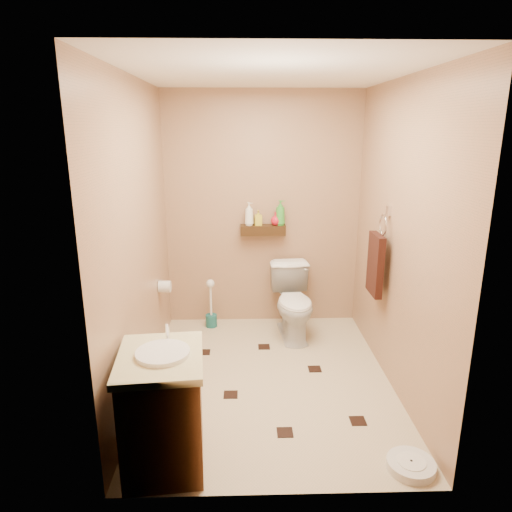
{
  "coord_description": "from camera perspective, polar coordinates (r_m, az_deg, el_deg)",
  "views": [
    {
      "loc": [
        -0.2,
        -3.39,
        2.03
      ],
      "look_at": [
        -0.1,
        0.25,
        1.0
      ],
      "focal_mm": 32.0,
      "sensor_mm": 36.0,
      "label": 1
    }
  ],
  "objects": [
    {
      "name": "ground",
      "position": [
        3.96,
        1.57,
        -15.11
      ],
      "size": [
        2.5,
        2.5,
        0.0
      ],
      "primitive_type": "plane",
      "color": "beige",
      "rests_on": "ground"
    },
    {
      "name": "wall_back",
      "position": [
        4.72,
        0.84,
        5.62
      ],
      "size": [
        2.0,
        0.04,
        2.4
      ],
      "primitive_type": "cube",
      "color": "#A17B5C",
      "rests_on": "ground"
    },
    {
      "name": "wall_front",
      "position": [
        2.31,
        3.51,
        -5.39
      ],
      "size": [
        2.0,
        0.04,
        2.4
      ],
      "primitive_type": "cube",
      "color": "#A17B5C",
      "rests_on": "ground"
    },
    {
      "name": "wall_left",
      "position": [
        3.58,
        -14.48,
        1.84
      ],
      "size": [
        0.04,
        2.5,
        2.4
      ],
      "primitive_type": "cube",
      "color": "#A17B5C",
      "rests_on": "ground"
    },
    {
      "name": "wall_right",
      "position": [
        3.69,
        17.41,
        2.03
      ],
      "size": [
        0.04,
        2.5,
        2.4
      ],
      "primitive_type": "cube",
      "color": "#A17B5C",
      "rests_on": "ground"
    },
    {
      "name": "ceiling",
      "position": [
        3.42,
        1.89,
        21.95
      ],
      "size": [
        2.0,
        2.5,
        0.02
      ],
      "primitive_type": "cube",
      "color": "white",
      "rests_on": "wall_back"
    },
    {
      "name": "wall_shelf",
      "position": [
        4.68,
        0.87,
        3.27
      ],
      "size": [
        0.46,
        0.14,
        0.1
      ],
      "primitive_type": "cube",
      "color": "#34210E",
      "rests_on": "wall_back"
    },
    {
      "name": "floor_accents",
      "position": [
        3.91,
        2.11,
        -15.45
      ],
      "size": [
        1.3,
        1.39,
        0.01
      ],
      "color": "black",
      "rests_on": "ground"
    },
    {
      "name": "toilet",
      "position": [
        4.57,
        4.74,
        -5.8
      ],
      "size": [
        0.45,
        0.73,
        0.71
      ],
      "primitive_type": "imported",
      "rotation": [
        0.0,
        0.0,
        0.08
      ],
      "color": "white",
      "rests_on": "ground"
    },
    {
      "name": "vanity",
      "position": [
        2.99,
        -11.52,
        -18.1
      ],
      "size": [
        0.55,
        0.65,
        0.85
      ],
      "rotation": [
        0.0,
        0.0,
        0.1
      ],
      "color": "brown",
      "rests_on": "ground"
    },
    {
      "name": "bathroom_scale",
      "position": [
        3.23,
        18.8,
        -23.5
      ],
      "size": [
        0.35,
        0.35,
        0.06
      ],
      "rotation": [
        0.0,
        0.0,
        -0.22
      ],
      "color": "white",
      "rests_on": "ground"
    },
    {
      "name": "toilet_brush",
      "position": [
        4.84,
        -5.63,
        -6.76
      ],
      "size": [
        0.12,
        0.12,
        0.52
      ],
      "color": "#175B5C",
      "rests_on": "ground"
    },
    {
      "name": "towel_ring",
      "position": [
        3.96,
        14.78,
        -0.68
      ],
      "size": [
        0.12,
        0.3,
        0.76
      ],
      "color": "silver",
      "rests_on": "wall_right"
    },
    {
      "name": "toilet_paper",
      "position": [
        4.35,
        -11.34,
        -3.76
      ],
      "size": [
        0.12,
        0.11,
        0.12
      ],
      "color": "white",
      "rests_on": "wall_left"
    },
    {
      "name": "bottle_a",
      "position": [
        4.64,
        -0.87,
        5.29
      ],
      "size": [
        0.13,
        0.13,
        0.24
      ],
      "primitive_type": "imported",
      "rotation": [
        0.0,
        0.0,
        0.87
      ],
      "color": "white",
      "rests_on": "wall_shelf"
    },
    {
      "name": "bottle_b",
      "position": [
        4.65,
        0.28,
        4.81
      ],
      "size": [
        0.08,
        0.08,
        0.16
      ],
      "primitive_type": "imported",
      "rotation": [
        0.0,
        0.0,
        0.1
      ],
      "color": "gold",
      "rests_on": "wall_shelf"
    },
    {
      "name": "bottle_c",
      "position": [
        4.66,
        2.5,
        4.69
      ],
      "size": [
        0.14,
        0.14,
        0.13
      ],
      "primitive_type": "imported",
      "rotation": [
        0.0,
        0.0,
        4.21
      ],
      "color": "red",
      "rests_on": "wall_shelf"
    },
    {
      "name": "bottle_d",
      "position": [
        4.65,
        3.05,
        5.43
      ],
      "size": [
        0.14,
        0.14,
        0.26
      ],
      "primitive_type": "imported",
      "rotation": [
        0.0,
        0.0,
        1.03
      ],
      "color": "green",
      "rests_on": "wall_shelf"
    }
  ]
}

